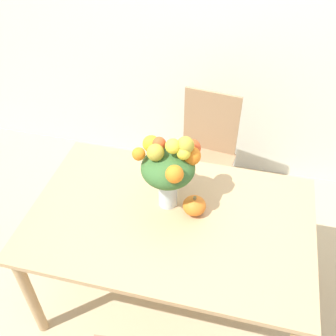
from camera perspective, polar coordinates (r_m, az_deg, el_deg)
name	(u,v)px	position (r m, az deg, el deg)	size (l,w,h in m)	color
ground_plane	(170,291)	(2.69, 0.27, -17.46)	(12.00, 12.00, 0.00)	tan
wall_back	(218,8)	(2.89, 7.31, 22.07)	(8.00, 0.06, 2.70)	silver
dining_table	(170,227)	(2.16, 0.32, -8.58)	(1.50, 0.95, 0.74)	tan
flower_vase	(169,167)	(1.98, 0.21, 0.12)	(0.33, 0.31, 0.44)	silver
pumpkin	(194,206)	(2.08, 3.84, -5.46)	(0.12, 0.12, 0.11)	orange
dining_chair_near_window	(204,156)	(2.85, 5.26, 1.79)	(0.47, 0.47, 0.94)	#9E7A56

